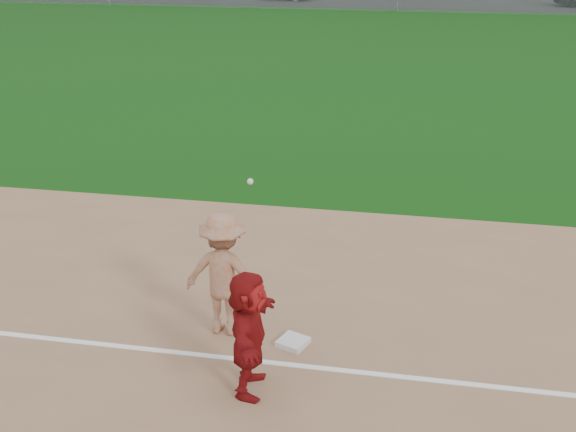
# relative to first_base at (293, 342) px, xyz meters

# --- Properties ---
(ground) EXTENTS (160.00, 160.00, 0.00)m
(ground) POSITION_rel_first_base_xyz_m (-0.41, 0.29, -0.06)
(ground) COLOR #0E3F0C
(ground) RESTS_ON ground
(foul_line) EXTENTS (60.00, 0.10, 0.01)m
(foul_line) POSITION_rel_first_base_xyz_m (-0.41, -0.51, -0.04)
(foul_line) COLOR white
(foul_line) RESTS_ON infield_dirt
(parking_asphalt) EXTENTS (120.00, 10.00, 0.01)m
(parking_asphalt) POSITION_rel_first_base_xyz_m (-0.41, 46.29, -0.06)
(parking_asphalt) COLOR black
(parking_asphalt) RESTS_ON ground
(first_base) EXTENTS (0.51, 0.51, 0.09)m
(first_base) POSITION_rel_first_base_xyz_m (0.00, 0.00, 0.00)
(first_base) COLOR silver
(first_base) RESTS_ON infield_dirt
(base_runner) EXTENTS (0.64, 1.63, 1.72)m
(base_runner) POSITION_rel_first_base_xyz_m (-0.37, -1.15, 0.82)
(base_runner) COLOR maroon
(base_runner) RESTS_ON infield_dirt
(first_base_play) EXTENTS (1.28, 0.80, 2.44)m
(first_base_play) POSITION_rel_first_base_xyz_m (-1.07, 0.21, 0.91)
(first_base_play) COLOR gray
(first_base_play) RESTS_ON infield_dirt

